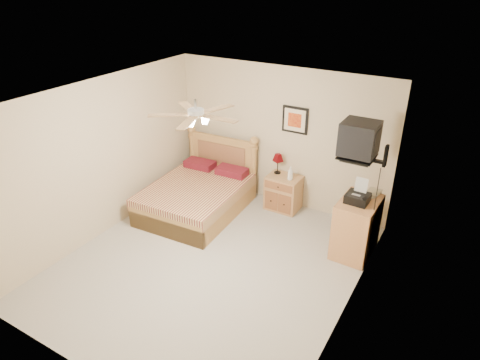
% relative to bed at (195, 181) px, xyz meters
% --- Properties ---
extents(floor, '(4.50, 4.50, 0.00)m').
position_rel_bed_xyz_m(floor, '(1.06, -1.12, -0.61)').
color(floor, '#A9A398').
rests_on(floor, ground).
extents(ceiling, '(4.00, 4.50, 0.04)m').
position_rel_bed_xyz_m(ceiling, '(1.06, -1.12, 1.89)').
color(ceiling, white).
rests_on(ceiling, ground).
extents(wall_back, '(4.00, 0.04, 2.50)m').
position_rel_bed_xyz_m(wall_back, '(1.06, 1.13, 0.64)').
color(wall_back, beige).
rests_on(wall_back, ground).
extents(wall_front, '(4.00, 0.04, 2.50)m').
position_rel_bed_xyz_m(wall_front, '(1.06, -3.37, 0.64)').
color(wall_front, beige).
rests_on(wall_front, ground).
extents(wall_left, '(0.04, 4.50, 2.50)m').
position_rel_bed_xyz_m(wall_left, '(-0.94, -1.12, 0.64)').
color(wall_left, beige).
rests_on(wall_left, ground).
extents(wall_right, '(0.04, 4.50, 2.50)m').
position_rel_bed_xyz_m(wall_right, '(3.06, -1.12, 0.64)').
color(wall_right, beige).
rests_on(wall_right, ground).
extents(bed, '(1.54, 1.97, 1.23)m').
position_rel_bed_xyz_m(bed, '(0.00, 0.00, 0.00)').
color(bed, '#C08543').
rests_on(bed, ground).
extents(nightstand, '(0.58, 0.44, 0.63)m').
position_rel_bed_xyz_m(nightstand, '(1.28, 0.88, -0.30)').
color(nightstand, tan).
rests_on(nightstand, ground).
extents(table_lamp, '(0.25, 0.25, 0.37)m').
position_rel_bed_xyz_m(table_lamp, '(1.11, 0.97, 0.20)').
color(table_lamp, '#4E0308').
rests_on(table_lamp, nightstand).
extents(lotion_bottle, '(0.10, 0.10, 0.24)m').
position_rel_bed_xyz_m(lotion_bottle, '(1.41, 0.84, 0.14)').
color(lotion_bottle, white).
rests_on(lotion_bottle, nightstand).
extents(framed_picture, '(0.46, 0.04, 0.46)m').
position_rel_bed_xyz_m(framed_picture, '(1.33, 1.11, 1.01)').
color(framed_picture, black).
rests_on(framed_picture, wall_back).
extents(dresser, '(0.56, 0.78, 0.90)m').
position_rel_bed_xyz_m(dresser, '(2.79, 0.22, -0.16)').
color(dresser, '#C47B47').
rests_on(dresser, ground).
extents(fax_machine, '(0.33, 0.35, 0.34)m').
position_rel_bed_xyz_m(fax_machine, '(2.76, 0.17, 0.46)').
color(fax_machine, black).
rests_on(fax_machine, dresser).
extents(magazine_lower, '(0.26, 0.31, 0.03)m').
position_rel_bed_xyz_m(magazine_lower, '(2.79, 0.52, 0.30)').
color(magazine_lower, beige).
rests_on(magazine_lower, dresser).
extents(magazine_upper, '(0.22, 0.28, 0.02)m').
position_rel_bed_xyz_m(magazine_upper, '(2.80, 0.53, 0.33)').
color(magazine_upper, tan).
rests_on(magazine_upper, magazine_lower).
extents(wall_tv, '(0.56, 0.46, 0.58)m').
position_rel_bed_xyz_m(wall_tv, '(2.81, 0.22, 1.20)').
color(wall_tv, black).
rests_on(wall_tv, wall_right).
extents(ceiling_fan, '(1.14, 1.14, 0.28)m').
position_rel_bed_xyz_m(ceiling_fan, '(1.06, -1.32, 1.75)').
color(ceiling_fan, white).
rests_on(ceiling_fan, ceiling).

